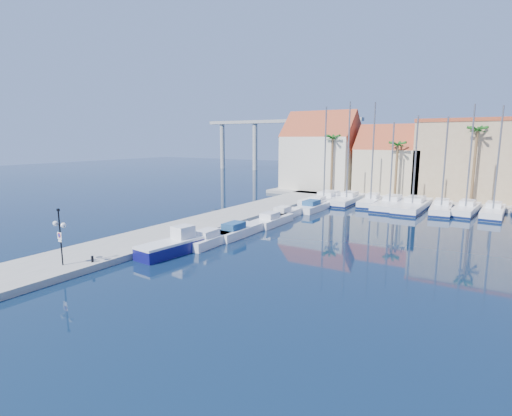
% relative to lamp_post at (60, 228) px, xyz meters
% --- Properties ---
extents(ground, '(260.00, 260.00, 0.00)m').
position_rel_lamp_post_xyz_m(ground, '(7.79, 3.05, -3.14)').
color(ground, black).
rests_on(ground, ground).
extents(quay_west, '(6.00, 77.00, 0.50)m').
position_rel_lamp_post_xyz_m(quay_west, '(-1.21, 16.55, -2.89)').
color(quay_west, gray).
rests_on(quay_west, ground).
extents(shore_north, '(54.00, 16.00, 0.50)m').
position_rel_lamp_post_xyz_m(shore_north, '(17.79, 51.05, -2.89)').
color(shore_north, gray).
rests_on(shore_north, ground).
extents(lamp_post, '(1.36, 0.40, 4.01)m').
position_rel_lamp_post_xyz_m(lamp_post, '(0.00, 0.00, 0.00)').
color(lamp_post, black).
rests_on(lamp_post, quay_west).
extents(bollard, '(0.18, 0.18, 0.46)m').
position_rel_lamp_post_xyz_m(bollard, '(1.16, 1.54, -2.41)').
color(bollard, black).
rests_on(bollard, quay_west).
extents(fishing_boat, '(2.57, 6.21, 2.12)m').
position_rel_lamp_post_xyz_m(fishing_boat, '(3.36, 7.48, -2.43)').
color(fishing_boat, '#0E0E55').
rests_on(fishing_boat, ground).
extents(motorboat_west_0, '(2.18, 6.13, 1.40)m').
position_rel_lamp_post_xyz_m(motorboat_west_0, '(4.00, 11.39, -2.63)').
color(motorboat_west_0, white).
rests_on(motorboat_west_0, ground).
extents(motorboat_west_1, '(2.09, 6.28, 1.40)m').
position_rel_lamp_post_xyz_m(motorboat_west_1, '(4.26, 15.09, -2.63)').
color(motorboat_west_1, white).
rests_on(motorboat_west_1, ground).
extents(motorboat_west_2, '(2.03, 6.15, 1.40)m').
position_rel_lamp_post_xyz_m(motorboat_west_2, '(4.54, 21.37, -2.63)').
color(motorboat_west_2, white).
rests_on(motorboat_west_2, ground).
extents(motorboat_west_3, '(2.16, 6.04, 1.40)m').
position_rel_lamp_post_xyz_m(motorboat_west_3, '(3.86, 25.41, -2.63)').
color(motorboat_west_3, white).
rests_on(motorboat_west_3, ground).
extents(motorboat_west_4, '(2.32, 6.88, 1.40)m').
position_rel_lamp_post_xyz_m(motorboat_west_4, '(4.69, 31.73, -2.63)').
color(motorboat_west_4, white).
rests_on(motorboat_west_4, ground).
extents(motorboat_west_5, '(2.81, 7.25, 1.40)m').
position_rel_lamp_post_xyz_m(motorboat_west_5, '(4.00, 35.12, -2.63)').
color(motorboat_west_5, white).
rests_on(motorboat_west_5, ground).
extents(motorboat_west_6, '(2.03, 5.50, 1.40)m').
position_rel_lamp_post_xyz_m(motorboat_west_6, '(4.56, 40.49, -2.63)').
color(motorboat_west_6, white).
rests_on(motorboat_west_6, ground).
extents(sailboat_0, '(3.30, 11.93, 13.55)m').
position_rel_lamp_post_xyz_m(sailboat_0, '(3.70, 38.29, -2.56)').
color(sailboat_0, white).
rests_on(sailboat_0, ground).
extents(sailboat_1, '(2.79, 9.82, 14.21)m').
position_rel_lamp_post_xyz_m(sailboat_1, '(6.58, 39.48, -2.52)').
color(sailboat_1, white).
rests_on(sailboat_1, ground).
extents(sailboat_2, '(2.77, 8.46, 13.98)m').
position_rel_lamp_post_xyz_m(sailboat_2, '(9.93, 39.62, -2.49)').
color(sailboat_2, white).
rests_on(sailboat_2, ground).
extents(sailboat_3, '(2.78, 10.51, 11.32)m').
position_rel_lamp_post_xyz_m(sailboat_3, '(12.73, 38.98, -2.57)').
color(sailboat_3, white).
rests_on(sailboat_3, ground).
extents(sailboat_4, '(3.22, 11.64, 12.04)m').
position_rel_lamp_post_xyz_m(sailboat_4, '(15.60, 39.15, -2.58)').
color(sailboat_4, white).
rests_on(sailboat_4, ground).
extents(sailboat_5, '(3.08, 9.13, 11.83)m').
position_rel_lamp_post_xyz_m(sailboat_5, '(18.99, 39.00, -2.54)').
color(sailboat_5, white).
rests_on(sailboat_5, ground).
extents(sailboat_6, '(2.95, 8.95, 13.26)m').
position_rel_lamp_post_xyz_m(sailboat_6, '(21.71, 39.83, -2.52)').
color(sailboat_6, white).
rests_on(sailboat_6, ground).
extents(sailboat_7, '(2.62, 8.84, 12.95)m').
position_rel_lamp_post_xyz_m(sailboat_7, '(24.60, 39.75, -2.52)').
color(sailboat_7, white).
rests_on(sailboat_7, ground).
extents(building_0, '(12.30, 9.00, 13.50)m').
position_rel_lamp_post_xyz_m(building_0, '(-2.21, 50.05, 3.39)').
color(building_0, beige).
rests_on(building_0, shore_north).
extents(building_1, '(10.30, 8.00, 11.00)m').
position_rel_lamp_post_xyz_m(building_1, '(9.79, 50.05, 2.16)').
color(building_1, '#CAB38E').
rests_on(building_1, shore_north).
extents(building_2, '(14.20, 10.20, 11.50)m').
position_rel_lamp_post_xyz_m(building_2, '(20.79, 51.05, 3.12)').
color(building_2, tan).
rests_on(building_2, shore_north).
extents(palm_0, '(2.60, 2.60, 10.15)m').
position_rel_lamp_post_xyz_m(palm_0, '(1.79, 45.05, 5.94)').
color(palm_0, brown).
rests_on(palm_0, shore_north).
extents(palm_1, '(2.60, 2.60, 9.15)m').
position_rel_lamp_post_xyz_m(palm_1, '(11.79, 45.05, 5.00)').
color(palm_1, brown).
rests_on(palm_1, shore_north).
extents(palm_2, '(2.60, 2.60, 11.15)m').
position_rel_lamp_post_xyz_m(palm_2, '(21.79, 45.05, 6.88)').
color(palm_2, brown).
rests_on(palm_2, shore_north).
extents(viaduct, '(48.00, 2.20, 14.45)m').
position_rel_lamp_post_xyz_m(viaduct, '(-31.28, 85.05, 7.11)').
color(viaduct, '#9E9E99').
rests_on(viaduct, ground).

